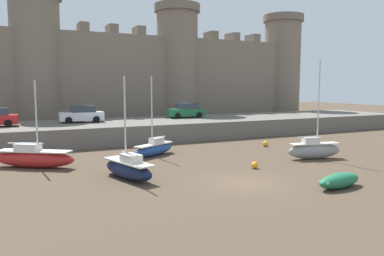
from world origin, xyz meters
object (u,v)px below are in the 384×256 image
at_px(sailboat_foreground_centre, 154,148).
at_px(car_quay_centre_east, 186,111).
at_px(mooring_buoy_mid_mud, 266,144).
at_px(mooring_buoy_near_shore, 255,165).
at_px(rowboat_foreground_left, 339,180).
at_px(sailboat_midflat_left, 34,158).
at_px(car_quay_west, 82,114).
at_px(sailboat_foreground_right, 314,149).
at_px(sailboat_near_channel_right, 128,168).

relative_size(sailboat_foreground_centre, car_quay_centre_east, 1.44).
bearing_deg(mooring_buoy_mid_mud, mooring_buoy_near_shore, -130.71).
bearing_deg(rowboat_foreground_left, mooring_buoy_mid_mud, 69.85).
bearing_deg(sailboat_midflat_left, mooring_buoy_mid_mud, 1.56).
bearing_deg(mooring_buoy_mid_mud, sailboat_midflat_left, -178.44).
bearing_deg(sailboat_foreground_centre, sailboat_midflat_left, -175.63).
bearing_deg(car_quay_west, car_quay_centre_east, 3.27).
bearing_deg(car_quay_centre_east, sailboat_foreground_right, -82.80).
xyz_separation_m(sailboat_foreground_centre, mooring_buoy_mid_mud, (10.18, -0.14, -0.32)).
xyz_separation_m(car_quay_west, car_quay_centre_east, (11.37, 0.65, 0.00)).
relative_size(sailboat_foreground_right, car_quay_centre_east, 1.71).
bearing_deg(car_quay_west, sailboat_foreground_right, -51.20).
distance_m(sailboat_midflat_left, car_quay_centre_east, 20.31).
distance_m(sailboat_near_channel_right, mooring_buoy_mid_mud, 15.18).
xyz_separation_m(sailboat_foreground_centre, mooring_buoy_near_shore, (4.29, -6.98, -0.34)).
distance_m(sailboat_foreground_right, mooring_buoy_mid_mud, 6.02).
bearing_deg(sailboat_foreground_right, car_quay_centre_east, 97.20).
bearing_deg(mooring_buoy_mid_mud, car_quay_centre_east, 101.62).
height_order(mooring_buoy_near_shore, car_quay_centre_east, car_quay_centre_east).
height_order(sailboat_foreground_centre, sailboat_foreground_right, sailboat_foreground_right).
height_order(sailboat_foreground_centre, sailboat_midflat_left, sailboat_foreground_centre).
height_order(sailboat_near_channel_right, sailboat_foreground_right, sailboat_foreground_right).
height_order(sailboat_foreground_centre, sailboat_near_channel_right, sailboat_foreground_centre).
bearing_deg(car_quay_centre_east, sailboat_midflat_left, -143.43).
relative_size(rowboat_foreground_left, sailboat_near_channel_right, 0.53).
distance_m(sailboat_foreground_centre, car_quay_centre_east, 13.96).
height_order(sailboat_foreground_right, mooring_buoy_near_shore, sailboat_foreground_right).
bearing_deg(sailboat_foreground_right, sailboat_foreground_centre, 148.50).
xyz_separation_m(sailboat_foreground_centre, rowboat_foreground_left, (5.58, -12.67, -0.16)).
xyz_separation_m(rowboat_foreground_left, mooring_buoy_near_shore, (-1.29, 5.69, -0.18)).
xyz_separation_m(rowboat_foreground_left, mooring_buoy_mid_mud, (4.60, 12.53, -0.16)).
bearing_deg(sailboat_near_channel_right, mooring_buoy_near_shore, -5.73).
height_order(mooring_buoy_near_shore, mooring_buoy_mid_mud, mooring_buoy_mid_mud).
xyz_separation_m(rowboat_foreground_left, car_quay_west, (-9.15, 23.42, 2.11)).
relative_size(sailboat_near_channel_right, car_quay_west, 1.40).
bearing_deg(mooring_buoy_near_shore, car_quay_west, 113.90).
height_order(sailboat_midflat_left, rowboat_foreground_left, sailboat_midflat_left).
relative_size(sailboat_foreground_centre, car_quay_west, 1.44).
bearing_deg(car_quay_west, rowboat_foreground_left, -68.67).
bearing_deg(rowboat_foreground_left, sailboat_midflat_left, 139.37).
distance_m(rowboat_foreground_left, mooring_buoy_near_shore, 5.84).
distance_m(sailboat_near_channel_right, car_quay_west, 17.03).
height_order(sailboat_midflat_left, car_quay_centre_east, sailboat_midflat_left).
bearing_deg(sailboat_foreground_centre, car_quay_west, 108.34).
distance_m(car_quay_west, car_quay_centre_east, 11.39).
distance_m(rowboat_foreground_left, sailboat_foreground_right, 7.90).
distance_m(sailboat_foreground_centre, mooring_buoy_mid_mud, 10.19).
bearing_deg(mooring_buoy_near_shore, sailboat_foreground_right, 8.32).
relative_size(car_quay_west, car_quay_centre_east, 1.00).
bearing_deg(sailboat_near_channel_right, mooring_buoy_mid_mud, 23.43).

